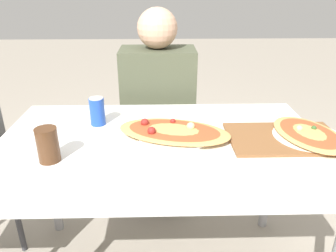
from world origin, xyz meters
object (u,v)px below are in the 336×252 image
pizza_main (174,132)px  soda_can (98,111)px  dining_table (161,157)px  chair_far_seated (159,127)px  drink_glass (49,145)px  pizza_second (309,135)px  person_seated (159,98)px

pizza_main → soda_can: soda_can is taller
dining_table → chair_far_seated: (-0.01, 0.74, -0.20)m
dining_table → soda_can: size_ratio=10.58×
chair_far_seated → drink_glass: 1.03m
soda_can → drink_glass: (-0.12, -0.32, 0.00)m
pizza_main → pizza_second: size_ratio=1.27×
chair_far_seated → person_seated: person_seated is taller
person_seated → soda_can: size_ratio=9.76×
chair_far_seated → drink_glass: size_ratio=6.65×
chair_far_seated → pizza_main: size_ratio=1.63×
person_seated → pizza_second: size_ratio=3.00×
drink_glass → dining_table: bearing=20.1°
pizza_main → soda_can: bearing=158.2°
dining_table → soda_can: (-0.28, 0.17, 0.14)m
person_seated → pizza_main: bearing=96.3°
drink_glass → chair_far_seated: bearing=66.5°
pizza_second → pizza_main: bearing=176.0°
person_seated → pizza_second: (0.61, -0.63, 0.06)m
dining_table → drink_glass: 0.45m
person_seated → pizza_main: size_ratio=2.35×
dining_table → soda_can: soda_can is taller
pizza_main → drink_glass: size_ratio=4.09×
chair_far_seated → person_seated: size_ratio=0.69×
soda_can → person_seated: bearing=59.9°
dining_table → pizza_second: size_ratio=3.25×
dining_table → pizza_second: bearing=0.1°
pizza_main → drink_glass: drink_glass is taller
person_seated → pizza_main: (0.07, -0.59, 0.06)m
chair_far_seated → drink_glass: bearing=66.5°
chair_far_seated → pizza_main: bearing=95.3°
chair_far_seated → pizza_second: chair_far_seated is taller
soda_can → pizza_main: bearing=-21.8°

